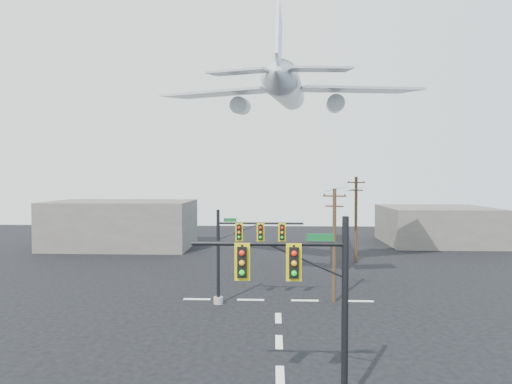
{
  "coord_description": "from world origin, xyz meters",
  "views": [
    {
      "loc": [
        -0.3,
        -19.26,
        9.09
      ],
      "look_at": [
        -1.31,
        5.0,
        8.24
      ],
      "focal_mm": 30.0,
      "sensor_mm": 36.0,
      "label": 1
    }
  ],
  "objects_px": {
    "utility_pole_b": "(356,218)",
    "airliner": "(287,91)",
    "signal_mast_near": "(312,308)",
    "signal_mast_far": "(239,251)",
    "utility_pole_a": "(334,243)"
  },
  "relations": [
    {
      "from": "signal_mast_near",
      "to": "signal_mast_far",
      "type": "xyz_separation_m",
      "value": [
        -3.95,
        13.75,
        -0.2
      ]
    },
    {
      "from": "utility_pole_a",
      "to": "utility_pole_b",
      "type": "bearing_deg",
      "value": 91.05
    },
    {
      "from": "airliner",
      "to": "signal_mast_near",
      "type": "bearing_deg",
      "value": -174.07
    },
    {
      "from": "signal_mast_far",
      "to": "utility_pole_b",
      "type": "bearing_deg",
      "value": 54.3
    },
    {
      "from": "signal_mast_far",
      "to": "utility_pole_a",
      "type": "xyz_separation_m",
      "value": [
        6.83,
        0.81,
        0.5
      ]
    },
    {
      "from": "utility_pole_a",
      "to": "utility_pole_b",
      "type": "distance_m",
      "value": 15.4
    },
    {
      "from": "utility_pole_a",
      "to": "signal_mast_far",
      "type": "bearing_deg",
      "value": -155.74
    },
    {
      "from": "signal_mast_far",
      "to": "airliner",
      "type": "relative_size",
      "value": 0.27
    },
    {
      "from": "utility_pole_a",
      "to": "utility_pole_b",
      "type": "height_order",
      "value": "utility_pole_b"
    },
    {
      "from": "utility_pole_b",
      "to": "airliner",
      "type": "relative_size",
      "value": 0.36
    },
    {
      "from": "signal_mast_far",
      "to": "utility_pole_b",
      "type": "height_order",
      "value": "utility_pole_b"
    },
    {
      "from": "signal_mast_far",
      "to": "airliner",
      "type": "distance_m",
      "value": 16.76
    },
    {
      "from": "signal_mast_near",
      "to": "signal_mast_far",
      "type": "bearing_deg",
      "value": 106.02
    },
    {
      "from": "signal_mast_near",
      "to": "utility_pole_a",
      "type": "bearing_deg",
      "value": 78.8
    },
    {
      "from": "signal_mast_far",
      "to": "airliner",
      "type": "xyz_separation_m",
      "value": [
        3.69,
        9.58,
        13.24
      ]
    }
  ]
}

